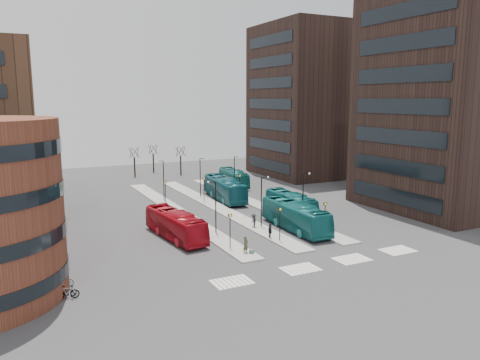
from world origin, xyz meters
name	(u,v)px	position (x,y,z in m)	size (l,w,h in m)	color
ground	(336,282)	(0.00, 0.00, 0.00)	(160.00, 160.00, 0.00)	#323234
island_left	(177,211)	(-4.00, 30.00, 0.07)	(2.50, 45.00, 0.15)	gray
island_mid	(217,207)	(2.00, 30.00, 0.07)	(2.50, 45.00, 0.15)	gray
island_right	(254,203)	(8.00, 30.00, 0.07)	(2.50, 45.00, 0.15)	gray
suitcase	(252,252)	(-3.18, 9.48, 0.26)	(0.42, 0.33, 0.52)	navy
red_bus	(175,225)	(-8.20, 18.33, 1.57)	(2.64, 11.28, 3.14)	#B00D1B
teal_bus_a	(295,216)	(5.73, 15.30, 1.68)	(2.82, 12.05, 3.36)	#146468
teal_bus_b	(225,189)	(5.18, 34.35, 1.75)	(2.94, 12.55, 3.49)	#135661
teal_bus_c	(291,203)	(9.60, 22.35, 1.46)	(2.45, 10.49, 2.92)	#15656A
teal_bus_d	(234,178)	(11.46, 44.24, 1.49)	(2.50, 10.70, 2.98)	#135F5E
traveller	(246,245)	(-3.63, 9.96, 0.94)	(0.69, 0.45, 1.88)	#454329
commuter_a	(182,227)	(-6.97, 19.58, 0.84)	(0.82, 0.64, 1.69)	black
commuter_b	(270,231)	(1.17, 13.34, 0.88)	(1.03, 0.43, 1.75)	black
commuter_c	(254,221)	(1.66, 18.17, 0.87)	(1.12, 0.65, 1.74)	black
bicycle_near	(67,293)	(-21.00, 6.89, 0.41)	(0.54, 1.55, 0.81)	gray
bicycle_mid	(67,292)	(-21.00, 6.58, 0.54)	(0.51, 1.80, 1.08)	gray
bicycle_far	(63,281)	(-21.00, 9.45, 0.43)	(0.57, 1.63, 0.86)	gray
crosswalk_stripes	(325,264)	(1.75, 4.00, 0.01)	(22.35, 2.40, 0.01)	silver
tower_near	(452,102)	(31.98, 16.00, 15.00)	(20.12, 20.00, 30.00)	black
tower_far	(312,101)	(31.98, 50.00, 15.00)	(20.12, 20.00, 30.00)	black
sign_poles	(236,201)	(1.60, 23.00, 2.41)	(12.45, 22.12, 3.65)	black
lamp_posts	(227,185)	(2.64, 28.00, 3.58)	(14.04, 20.24, 6.12)	black
bare_trees	(156,162)	(2.67, 62.67, 2.72)	(10.97, 8.14, 5.90)	black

